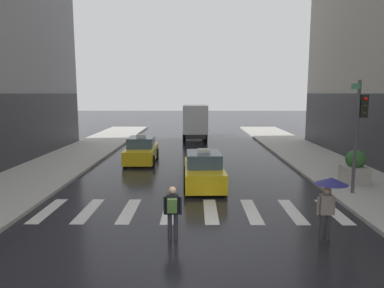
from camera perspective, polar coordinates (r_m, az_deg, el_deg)
The scene contains 9 objects.
ground_plane at distance 10.48m, azimuth -0.55°, elevation -16.46°, with size 160.00×160.00×0.00m, color black.
crosswalk_markings at distance 13.26m, azimuth -0.30°, elevation -11.00°, with size 11.30×2.80×0.01m.
traffic_light_pole at distance 16.09m, azimuth 25.98°, elevation 3.44°, with size 0.44×0.84×4.80m.
taxi_lead at distance 16.64m, azimuth 1.94°, elevation -4.41°, with size 2.04×4.59×1.80m.
taxi_second at distance 22.59m, azimuth -8.33°, elevation -1.10°, with size 2.01×4.58×1.80m.
box_truck at distance 33.22m, azimuth 0.45°, elevation 3.95°, with size 2.41×7.59×3.35m.
pedestrian_with_umbrella at distance 11.09m, azimuth 21.78°, elevation -7.32°, with size 0.96×0.96×1.94m.
pedestrian_with_backpack at distance 10.50m, azimuth -3.23°, elevation -10.70°, with size 0.55×0.43×1.65m.
planter_near_corner at distance 18.26m, azimuth 25.34°, elevation -3.60°, with size 1.10×1.10×1.60m.
Camera 1 is at (0.19, -9.51, 4.39)m, focal length 32.23 mm.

